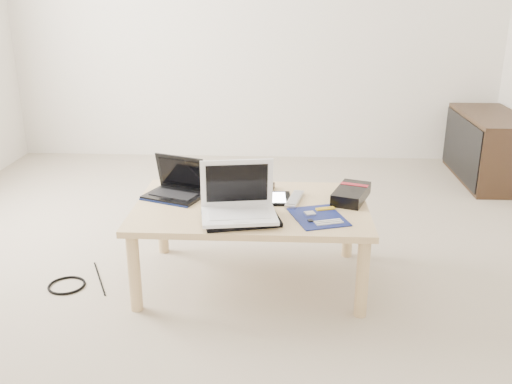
{
  "coord_description": "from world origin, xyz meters",
  "views": [
    {
      "loc": [
        0.25,
        -2.73,
        1.37
      ],
      "look_at": [
        0.13,
        -0.22,
        0.47
      ],
      "focal_mm": 40.0,
      "sensor_mm": 36.0,
      "label": 1
    }
  ],
  "objects_px": {
    "netbook": "(176,188)",
    "white_laptop": "(238,204)",
    "media_cabinet": "(488,148)",
    "coffee_table": "(251,214)",
    "gpu_box": "(351,194)"
  },
  "relations": [
    {
      "from": "netbook",
      "to": "white_laptop",
      "type": "height_order",
      "value": "white_laptop"
    },
    {
      "from": "netbook",
      "to": "white_laptop",
      "type": "distance_m",
      "value": 0.43
    },
    {
      "from": "media_cabinet",
      "to": "white_laptop",
      "type": "distance_m",
      "value": 2.53
    },
    {
      "from": "media_cabinet",
      "to": "netbook",
      "type": "height_order",
      "value": "netbook"
    },
    {
      "from": "coffee_table",
      "to": "gpu_box",
      "type": "distance_m",
      "value": 0.5
    },
    {
      "from": "gpu_box",
      "to": "media_cabinet",
      "type": "bearing_deg",
      "value": 52.89
    },
    {
      "from": "coffee_table",
      "to": "netbook",
      "type": "height_order",
      "value": "netbook"
    },
    {
      "from": "white_laptop",
      "to": "gpu_box",
      "type": "distance_m",
      "value": 0.59
    },
    {
      "from": "coffee_table",
      "to": "white_laptop",
      "type": "distance_m",
      "value": 0.22
    },
    {
      "from": "coffee_table",
      "to": "gpu_box",
      "type": "bearing_deg",
      "value": 11.23
    },
    {
      "from": "gpu_box",
      "to": "coffee_table",
      "type": "bearing_deg",
      "value": -168.77
    },
    {
      "from": "white_laptop",
      "to": "coffee_table",
      "type": "bearing_deg",
      "value": 75.14
    },
    {
      "from": "media_cabinet",
      "to": "white_laptop",
      "type": "height_order",
      "value": "white_laptop"
    },
    {
      "from": "coffee_table",
      "to": "white_laptop",
      "type": "height_order",
      "value": "white_laptop"
    },
    {
      "from": "coffee_table",
      "to": "media_cabinet",
      "type": "relative_size",
      "value": 1.22
    }
  ]
}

